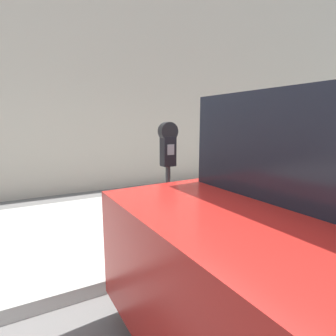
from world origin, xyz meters
The scene contains 4 objects.
ground_plane centered at (0.00, 0.00, 0.00)m, with size 60.00×60.00×0.00m, color slate.
sidewalk centered at (0.00, 2.20, 0.07)m, with size 24.00×2.80×0.14m.
building_facade centered at (0.00, 4.79, 3.26)m, with size 24.00×0.30×6.52m.
parking_meter centered at (-0.20, 1.32, 1.18)m, with size 0.22×0.14×1.45m.
Camera 1 is at (-1.65, -1.41, 1.58)m, focal length 28.00 mm.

